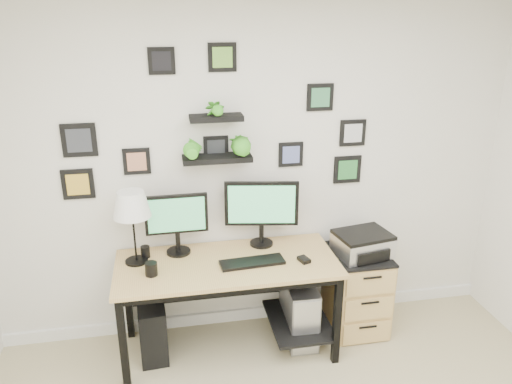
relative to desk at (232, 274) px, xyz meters
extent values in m
plane|color=silver|center=(0.24, 0.33, 0.67)|extent=(4.00, 0.00, 4.00)
cube|color=white|center=(0.24, 0.32, -0.58)|extent=(4.00, 0.03, 0.10)
cube|color=tan|center=(-0.04, -0.04, 0.11)|extent=(1.60, 0.70, 0.03)
cube|color=black|center=(-0.04, -0.04, 0.07)|extent=(1.54, 0.64, 0.05)
cube|color=black|center=(-0.04, 0.29, -0.17)|extent=(1.44, 0.02, 0.41)
cube|color=black|center=(0.51, -0.04, -0.45)|extent=(0.45, 0.63, 0.03)
cube|color=black|center=(-0.79, -0.34, -0.27)|extent=(0.05, 0.05, 0.72)
cube|color=black|center=(-0.79, 0.26, -0.27)|extent=(0.05, 0.05, 0.72)
cube|color=black|center=(0.71, -0.34, -0.27)|extent=(0.05, 0.05, 0.72)
cube|color=black|center=(0.71, 0.26, -0.27)|extent=(0.05, 0.05, 0.72)
cylinder|color=black|center=(-0.37, 0.18, 0.13)|extent=(0.18, 0.18, 0.02)
cylinder|color=black|center=(-0.37, 0.18, 0.21)|extent=(0.04, 0.04, 0.16)
cube|color=black|center=(-0.37, 0.17, 0.44)|extent=(0.46, 0.03, 0.30)
cube|color=#4CB272|center=(-0.37, 0.15, 0.44)|extent=(0.41, 0.01, 0.26)
cylinder|color=black|center=(0.26, 0.20, 0.13)|extent=(0.21, 0.21, 0.02)
cylinder|color=black|center=(0.26, 0.20, 0.21)|extent=(0.04, 0.04, 0.16)
cube|color=black|center=(0.26, 0.19, 0.47)|extent=(0.55, 0.13, 0.35)
cube|color=#4CB272|center=(0.26, 0.17, 0.47)|extent=(0.49, 0.09, 0.30)
cube|color=black|center=(0.14, -0.09, 0.14)|extent=(0.47, 0.18, 0.02)
cube|color=black|center=(0.51, -0.13, 0.14)|extent=(0.09, 0.11, 0.03)
cylinder|color=black|center=(-0.68, 0.09, 0.13)|extent=(0.16, 0.16, 0.02)
cylinder|color=black|center=(-0.68, 0.09, 0.38)|extent=(0.01, 0.01, 0.49)
cone|color=white|center=(-0.68, 0.09, 0.57)|extent=(0.27, 0.27, 0.18)
cylinder|color=black|center=(-0.57, -0.12, 0.17)|extent=(0.08, 0.08, 0.10)
cylinder|color=black|center=(-0.62, 0.15, 0.17)|extent=(0.07, 0.07, 0.09)
cube|color=black|center=(-0.61, 0.04, -0.41)|extent=(0.22, 0.45, 0.44)
cube|color=gray|center=(0.53, 0.01, -0.38)|extent=(0.23, 0.50, 0.49)
cube|color=silver|center=(0.52, -0.23, -0.38)|extent=(0.20, 0.02, 0.46)
cube|color=tan|center=(1.02, 0.06, -0.30)|extent=(0.42, 0.50, 0.65)
cube|color=black|center=(1.02, 0.06, 0.03)|extent=(0.43, 0.51, 0.02)
cube|color=tan|center=(1.02, -0.19, -0.52)|extent=(0.39, 0.02, 0.18)
cylinder|color=black|center=(1.02, -0.21, -0.46)|extent=(0.14, 0.02, 0.02)
cube|color=tan|center=(1.02, -0.19, -0.30)|extent=(0.39, 0.02, 0.18)
cylinder|color=black|center=(1.02, -0.21, -0.24)|extent=(0.14, 0.02, 0.02)
cube|color=tan|center=(1.02, -0.19, -0.08)|extent=(0.39, 0.02, 0.18)
cylinder|color=black|center=(1.02, -0.21, -0.02)|extent=(0.14, 0.02, 0.02)
cube|color=silver|center=(1.03, 0.03, 0.12)|extent=(0.45, 0.38, 0.16)
cube|color=black|center=(1.03, 0.03, 0.22)|extent=(0.45, 0.38, 0.03)
cube|color=black|center=(1.06, -0.13, 0.10)|extent=(0.27, 0.07, 0.09)
cube|color=black|center=(-0.06, 0.24, 0.82)|extent=(0.50, 0.18, 0.04)
cube|color=black|center=(-0.06, 0.23, 1.12)|extent=(0.38, 0.15, 0.04)
imported|color=green|center=(-0.23, 0.24, 0.98)|extent=(0.15, 0.12, 0.27)
imported|color=green|center=(0.11, 0.24, 0.98)|extent=(0.15, 0.15, 0.27)
imported|color=green|center=(-0.06, 0.23, 1.27)|extent=(0.13, 0.09, 0.25)
cube|color=black|center=(-0.63, 0.32, 0.81)|extent=(0.19, 0.02, 0.19)
cube|color=#B87755|center=(-0.63, 0.31, 0.81)|extent=(0.13, 0.00, 0.13)
cube|color=black|center=(0.01, 0.32, 1.53)|extent=(0.20, 0.02, 0.20)
cube|color=#65A236|center=(0.01, 0.31, 1.53)|extent=(0.14, 0.00, 0.14)
cube|color=black|center=(-1.05, 0.32, 0.66)|extent=(0.22, 0.02, 0.22)
cube|color=gold|center=(-1.05, 0.31, 0.66)|extent=(0.16, 0.00, 0.16)
cube|color=black|center=(-0.06, 0.32, 0.88)|extent=(0.18, 0.02, 0.18)
cube|color=#26282B|center=(-0.06, 0.31, 0.88)|extent=(0.13, 0.00, 0.13)
cube|color=black|center=(1.00, 0.32, 0.95)|extent=(0.20, 0.02, 0.20)
cube|color=#BBBCC0|center=(1.00, 0.31, 0.95)|extent=(0.14, 0.00, 0.14)
cube|color=black|center=(0.98, 0.32, 0.65)|extent=(0.22, 0.02, 0.22)
cube|color=#2D7E39|center=(0.98, 0.31, 0.65)|extent=(0.15, 0.00, 0.15)
cube|color=black|center=(0.73, 0.32, 1.23)|extent=(0.20, 0.02, 0.20)
cube|color=#397D51|center=(0.73, 0.31, 1.23)|extent=(0.14, 0.00, 0.14)
cube|color=black|center=(-1.01, 0.32, 0.99)|extent=(0.24, 0.02, 0.24)
cube|color=#303239|center=(-1.01, 0.31, 0.99)|extent=(0.17, 0.00, 0.17)
cube|color=black|center=(-0.41, 0.32, 1.51)|extent=(0.18, 0.02, 0.18)
cube|color=black|center=(-0.41, 0.31, 1.51)|extent=(0.13, 0.00, 0.13)
cube|color=black|center=(0.51, 0.32, 0.80)|extent=(0.19, 0.02, 0.19)
cube|color=#5A659F|center=(0.51, 0.31, 0.80)|extent=(0.13, 0.00, 0.13)
camera|label=1|loc=(-0.43, -3.22, 1.85)|focal=35.00mm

